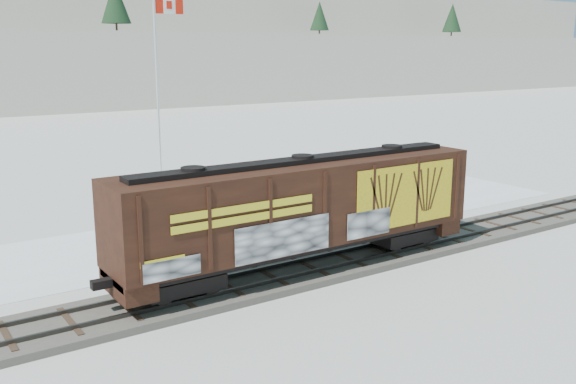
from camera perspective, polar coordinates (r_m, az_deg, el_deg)
ground at (r=28.53m, az=5.23°, el=-6.40°), size 500.00×500.00×0.00m
rail_track at (r=28.48m, az=5.24°, el=-6.13°), size 50.00×3.40×0.43m
parking_strip at (r=34.38m, az=-2.69°, el=-3.03°), size 40.00×8.00×0.03m
hopper_railcar at (r=26.29m, az=1.30°, el=-1.30°), size 16.21×3.06×4.55m
flagpole at (r=39.37m, az=-11.25°, el=5.66°), size 2.30×0.90×12.47m
car_silver at (r=32.21m, az=-4.25°, el=-2.87°), size 4.22×2.86×1.33m
car_white at (r=33.13m, az=-9.46°, el=-2.24°), size 5.39×2.62×1.70m
car_dark at (r=39.85m, az=7.03°, el=0.01°), size 4.45×2.18×1.25m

